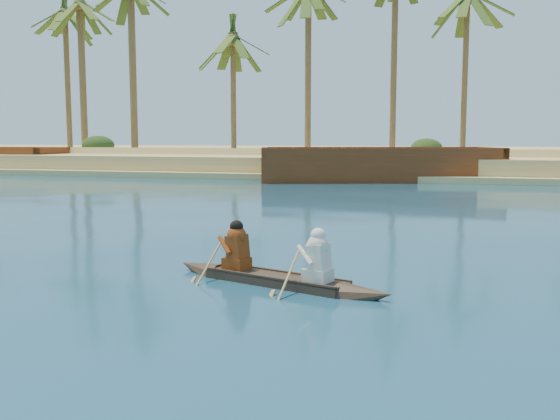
% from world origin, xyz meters
% --- Properties ---
extents(ground, '(160.00, 160.00, 0.00)m').
position_xyz_m(ground, '(0.00, 0.00, 0.00)').
color(ground, '#0B364C').
rests_on(ground, ground).
extents(sandy_embankment, '(150.00, 51.00, 1.50)m').
position_xyz_m(sandy_embankment, '(0.00, 46.89, 0.53)').
color(sandy_embankment, '#DCC17C').
rests_on(sandy_embankment, ground).
extents(palm_grove, '(110.00, 14.00, 16.00)m').
position_xyz_m(palm_grove, '(0.00, 35.00, 8.00)').
color(palm_grove, '#39501C').
rests_on(palm_grove, ground).
extents(shrub_cluster, '(100.00, 6.00, 2.40)m').
position_xyz_m(shrub_cluster, '(0.00, 31.50, 1.20)').
color(shrub_cluster, '#1B3D16').
rests_on(shrub_cluster, ground).
extents(canoe, '(4.36, 1.94, 1.21)m').
position_xyz_m(canoe, '(8.00, -2.92, 0.23)').
color(canoe, '#39281F').
rests_on(canoe, ground).
extents(barge_mid, '(14.43, 8.44, 2.28)m').
position_xyz_m(barge_mid, '(6.46, 23.65, 0.80)').
color(barge_mid, maroon).
rests_on(barge_mid, ground).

